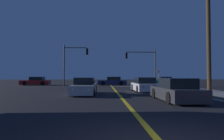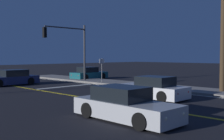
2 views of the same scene
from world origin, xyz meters
name	(u,v)px [view 1 (image 1 of 2)]	position (x,y,z in m)	size (l,w,h in m)	color
sidewalk_right	(207,92)	(7.63, 12.66, 0.07)	(3.20, 45.58, 0.15)	gray
lane_line_center	(118,93)	(0.00, 12.66, 0.01)	(0.20, 43.05, 0.01)	gold
lane_line_edge_right	(186,93)	(5.78, 12.66, 0.01)	(0.16, 43.05, 0.01)	silver
stop_bar	(133,86)	(3.02, 23.82, 0.01)	(6.03, 0.50, 0.01)	silver
car_mid_block_teal	(166,81)	(9.07, 28.06, 0.58)	(4.22, 1.94, 1.34)	#195960
car_following_oncoming_red	(36,82)	(-11.96, 28.19, 0.58)	(4.51, 1.98, 1.34)	maroon
car_side_waiting_silver	(84,87)	(-2.74, 12.12, 0.58)	(1.88, 4.64, 1.34)	#B2B5BA
car_distant_tail_charcoal	(176,91)	(3.08, 7.75, 0.58)	(2.00, 4.72, 1.34)	#2D2D33
car_lead_oncoming_navy	(112,81)	(0.25, 28.15, 0.58)	(4.78, 2.03, 1.34)	navy
car_parked_curb_white	(144,85)	(2.70, 14.79, 0.58)	(2.02, 4.34, 1.34)	silver
traffic_signal_near_right	(144,61)	(5.09, 26.12, 3.75)	(4.70, 0.28, 5.54)	#38383D
traffic_signal_far_left	(73,59)	(-5.62, 24.72, 3.94)	(3.53, 0.28, 5.96)	#38383D
utility_pole_right	(208,25)	(7.93, 12.80, 5.88)	(1.87, 0.36, 11.45)	#42301E
street_sign_corner	(159,75)	(6.53, 23.32, 1.58)	(0.56, 0.07, 2.34)	slate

